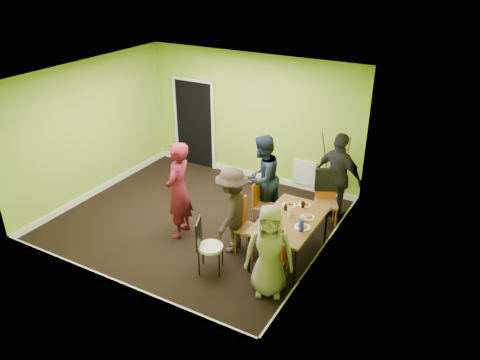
{
  "coord_description": "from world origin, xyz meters",
  "views": [
    {
      "loc": [
        4.49,
        -6.32,
        4.66
      ],
      "look_at": [
        0.96,
        0.0,
        1.1
      ],
      "focal_mm": 35.0,
      "sensor_mm": 36.0,
      "label": 1
    }
  ],
  "objects_px": {
    "dining_table": "(290,221)",
    "orange_bottle": "(291,212)",
    "thermos": "(289,210)",
    "easel": "(334,168)",
    "person_standing": "(179,191)",
    "chair_bentwood": "(206,243)",
    "chair_front_end": "(273,255)",
    "chair_left_near": "(245,223)",
    "person_front_end": "(269,251)",
    "blue_bottle": "(302,225)",
    "person_left_far": "(262,178)",
    "person_left_near": "(232,211)",
    "chair_back_end": "(326,186)",
    "chair_left_far": "(261,202)",
    "person_back_end": "(339,177)"
  },
  "relations": [
    {
      "from": "dining_table",
      "to": "orange_bottle",
      "type": "bearing_deg",
      "value": 112.92
    },
    {
      "from": "easel",
      "to": "person_standing",
      "type": "height_order",
      "value": "person_standing"
    },
    {
      "from": "chair_left_far",
      "to": "thermos",
      "type": "xyz_separation_m",
      "value": [
        0.82,
        -0.63,
        0.36
      ]
    },
    {
      "from": "chair_front_end",
      "to": "easel",
      "type": "relative_size",
      "value": 0.62
    },
    {
      "from": "blue_bottle",
      "to": "person_back_end",
      "type": "bearing_deg",
      "value": 91.32
    },
    {
      "from": "chair_back_end",
      "to": "orange_bottle",
      "type": "relative_size",
      "value": 14.97
    },
    {
      "from": "chair_left_far",
      "to": "chair_bentwood",
      "type": "bearing_deg",
      "value": -7.6
    },
    {
      "from": "person_standing",
      "to": "person_left_near",
      "type": "xyz_separation_m",
      "value": [
        1.06,
        0.05,
        -0.13
      ]
    },
    {
      "from": "chair_bentwood",
      "to": "blue_bottle",
      "type": "height_order",
      "value": "blue_bottle"
    },
    {
      "from": "dining_table",
      "to": "easel",
      "type": "relative_size",
      "value": 1.0
    },
    {
      "from": "blue_bottle",
      "to": "person_back_end",
      "type": "height_order",
      "value": "person_back_end"
    },
    {
      "from": "chair_left_near",
      "to": "chair_front_end",
      "type": "bearing_deg",
      "value": 58.59
    },
    {
      "from": "easel",
      "to": "thermos",
      "type": "relative_size",
      "value": 6.72
    },
    {
      "from": "chair_back_end",
      "to": "blue_bottle",
      "type": "height_order",
      "value": "chair_back_end"
    },
    {
      "from": "dining_table",
      "to": "person_left_far",
      "type": "height_order",
      "value": "person_left_far"
    },
    {
      "from": "orange_bottle",
      "to": "chair_left_far",
      "type": "bearing_deg",
      "value": 146.1
    },
    {
      "from": "chair_left_near",
      "to": "person_front_end",
      "type": "distance_m",
      "value": 1.15
    },
    {
      "from": "chair_left_far",
      "to": "chair_front_end",
      "type": "relative_size",
      "value": 0.97
    },
    {
      "from": "chair_left_far",
      "to": "person_standing",
      "type": "relative_size",
      "value": 0.5
    },
    {
      "from": "dining_table",
      "to": "chair_front_end",
      "type": "bearing_deg",
      "value": -85.58
    },
    {
      "from": "person_standing",
      "to": "person_back_end",
      "type": "bearing_deg",
      "value": 119.9
    },
    {
      "from": "easel",
      "to": "chair_front_end",
      "type": "bearing_deg",
      "value": -88.34
    },
    {
      "from": "blue_bottle",
      "to": "person_front_end",
      "type": "relative_size",
      "value": 0.14
    },
    {
      "from": "thermos",
      "to": "easel",
      "type": "bearing_deg",
      "value": 89.48
    },
    {
      "from": "chair_left_far",
      "to": "orange_bottle",
      "type": "relative_size",
      "value": 12.7
    },
    {
      "from": "person_left_far",
      "to": "person_back_end",
      "type": "xyz_separation_m",
      "value": [
        1.24,
        0.7,
        0.02
      ]
    },
    {
      "from": "chair_bentwood",
      "to": "easel",
      "type": "bearing_deg",
      "value": 140.29
    },
    {
      "from": "chair_left_far",
      "to": "chair_back_end",
      "type": "height_order",
      "value": "chair_back_end"
    },
    {
      "from": "chair_front_end",
      "to": "person_standing",
      "type": "relative_size",
      "value": 0.52
    },
    {
      "from": "chair_back_end",
      "to": "chair_bentwood",
      "type": "distance_m",
      "value": 2.64
    },
    {
      "from": "easel",
      "to": "person_front_end",
      "type": "xyz_separation_m",
      "value": [
        0.12,
        -3.21,
        -0.01
      ]
    },
    {
      "from": "chair_left_far",
      "to": "person_back_end",
      "type": "bearing_deg",
      "value": 127.53
    },
    {
      "from": "dining_table",
      "to": "chair_front_end",
      "type": "xyz_separation_m",
      "value": [
        0.06,
        -0.76,
        -0.18
      ]
    },
    {
      "from": "person_left_near",
      "to": "person_front_end",
      "type": "xyz_separation_m",
      "value": [
        1.04,
        -0.71,
        -0.03
      ]
    },
    {
      "from": "chair_left_near",
      "to": "person_left_near",
      "type": "relative_size",
      "value": 0.63
    },
    {
      "from": "chair_bentwood",
      "to": "person_standing",
      "type": "xyz_separation_m",
      "value": [
        -0.99,
        0.66,
        0.38
      ]
    },
    {
      "from": "person_left_near",
      "to": "person_front_end",
      "type": "bearing_deg",
      "value": 47.29
    },
    {
      "from": "chair_back_end",
      "to": "person_left_near",
      "type": "bearing_deg",
      "value": 33.55
    },
    {
      "from": "person_standing",
      "to": "person_left_near",
      "type": "relative_size",
      "value": 1.17
    },
    {
      "from": "dining_table",
      "to": "easel",
      "type": "bearing_deg",
      "value": 90.73
    },
    {
      "from": "orange_bottle",
      "to": "person_left_far",
      "type": "bearing_deg",
      "value": 139.31
    },
    {
      "from": "blue_bottle",
      "to": "person_left_far",
      "type": "height_order",
      "value": "person_left_far"
    },
    {
      "from": "chair_front_end",
      "to": "easel",
      "type": "bearing_deg",
      "value": 85.04
    },
    {
      "from": "chair_back_end",
      "to": "person_left_far",
      "type": "distance_m",
      "value": 1.2
    },
    {
      "from": "chair_back_end",
      "to": "chair_left_far",
      "type": "bearing_deg",
      "value": 12.59
    },
    {
      "from": "chair_left_far",
      "to": "blue_bottle",
      "type": "height_order",
      "value": "blue_bottle"
    },
    {
      "from": "chair_back_end",
      "to": "person_front_end",
      "type": "bearing_deg",
      "value": 65.48
    },
    {
      "from": "chair_bentwood",
      "to": "chair_front_end",
      "type": "bearing_deg",
      "value": 78.22
    },
    {
      "from": "blue_bottle",
      "to": "person_left_far",
      "type": "distance_m",
      "value": 1.75
    },
    {
      "from": "dining_table",
      "to": "blue_bottle",
      "type": "relative_size",
      "value": 7.38
    }
  ]
}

